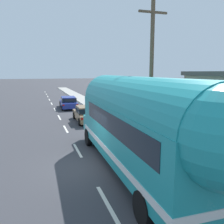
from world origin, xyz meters
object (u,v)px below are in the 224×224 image
(painted_bus, at_px, (140,123))
(car_second, at_px, (68,102))
(car_lead, at_px, (87,113))
(utility_pole, at_px, (151,70))

(painted_bus, relative_size, car_second, 2.50)
(car_lead, bearing_deg, utility_pole, -70.61)
(painted_bus, distance_m, car_lead, 11.62)
(utility_pole, relative_size, car_lead, 1.90)
(car_second, bearing_deg, car_lead, -86.99)
(utility_pole, height_order, car_second, utility_pole)
(car_second, bearing_deg, utility_pole, -79.23)
(car_lead, distance_m, car_second, 8.34)
(utility_pole, bearing_deg, car_lead, 109.39)
(car_lead, xyz_separation_m, car_second, (-0.44, 8.33, 0.01))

